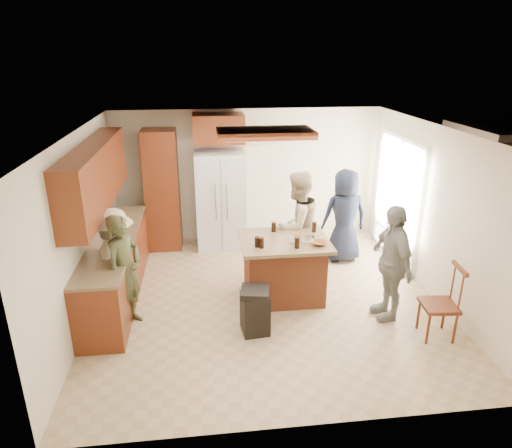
{
  "coord_description": "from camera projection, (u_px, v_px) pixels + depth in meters",
  "views": [
    {
      "loc": [
        -0.86,
        -5.93,
        3.47
      ],
      "look_at": [
        -0.13,
        0.15,
        1.15
      ],
      "focal_mm": 32.0,
      "sensor_mm": 36.0,
      "label": 1
    }
  ],
  "objects": [
    {
      "name": "person_counter",
      "position": [
        116.0,
        262.0,
        6.27
      ],
      "size": [
        0.48,
        0.99,
        1.52
      ],
      "primitive_type": "imported",
      "rotation": [
        0.0,
        0.0,
        1.6
      ],
      "color": "tan",
      "rests_on": "ground"
    },
    {
      "name": "left_cabinetry",
      "position": [
        109.0,
        237.0,
        6.61
      ],
      "size": [
        0.64,
        3.0,
        2.3
      ],
      "color": "maroon",
      "rests_on": "ground"
    },
    {
      "name": "island_items",
      "position": [
        298.0,
        239.0,
        6.48
      ],
      "size": [
        1.05,
        0.75,
        0.15
      ],
      "color": "silver",
      "rests_on": "kitchen_island"
    },
    {
      "name": "kitchen_island",
      "position": [
        284.0,
        268.0,
        6.74
      ],
      "size": [
        1.28,
        1.03,
        0.93
      ],
      "color": "#A3492A",
      "rests_on": "ground"
    },
    {
      "name": "spindle_chair",
      "position": [
        441.0,
        305.0,
        5.79
      ],
      "size": [
        0.46,
        0.46,
        0.99
      ],
      "color": "maroon",
      "rests_on": "ground"
    },
    {
      "name": "person_side_right",
      "position": [
        391.0,
        263.0,
        6.13
      ],
      "size": [
        0.57,
        0.99,
        1.63
      ],
      "primitive_type": "imported",
      "rotation": [
        0.0,
        0.0,
        -1.48
      ],
      "color": "gray",
      "rests_on": "ground"
    },
    {
      "name": "trash_bin",
      "position": [
        255.0,
        310.0,
        5.93
      ],
      "size": [
        0.42,
        0.42,
        0.63
      ],
      "color": "black",
      "rests_on": "ground"
    },
    {
      "name": "person_front_left",
      "position": [
        125.0,
        272.0,
        5.93
      ],
      "size": [
        0.65,
        0.7,
        1.57
      ],
      "primitive_type": "imported",
      "rotation": [
        0.0,
        0.0,
        1.06
      ],
      "color": "#3E4126",
      "rests_on": "ground"
    },
    {
      "name": "room_shell",
      "position": [
        485.0,
        200.0,
        8.54
      ],
      "size": [
        8.0,
        5.2,
        5.0
      ],
      "color": "tan",
      "rests_on": "ground"
    },
    {
      "name": "person_behind_left",
      "position": [
        297.0,
        226.0,
        7.22
      ],
      "size": [
        1.01,
        0.91,
        1.77
      ],
      "primitive_type": "imported",
      "rotation": [
        0.0,
        0.0,
        3.72
      ],
      "color": "#C6B087",
      "rests_on": "ground"
    },
    {
      "name": "person_behind_right",
      "position": [
        344.0,
        216.0,
        7.84
      ],
      "size": [
        0.84,
        0.59,
        1.64
      ],
      "primitive_type": "imported",
      "rotation": [
        0.0,
        0.0,
        3.22
      ],
      "color": "black",
      "rests_on": "ground"
    },
    {
      "name": "back_wall_units",
      "position": [
        176.0,
        175.0,
        8.23
      ],
      "size": [
        1.8,
        0.6,
        2.45
      ],
      "color": "maroon",
      "rests_on": "ground"
    },
    {
      "name": "refrigerator",
      "position": [
        221.0,
        200.0,
        8.42
      ],
      "size": [
        0.9,
        0.76,
        1.8
      ],
      "color": "white",
      "rests_on": "ground"
    }
  ]
}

